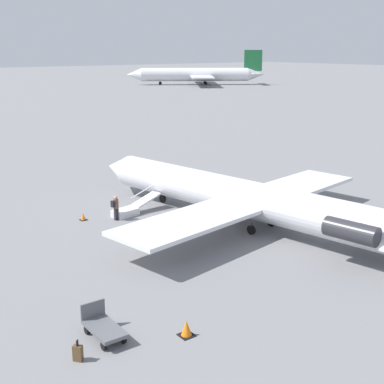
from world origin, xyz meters
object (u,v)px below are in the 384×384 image
at_px(airplane_taxiing_distant, 198,74).
at_px(suitcase, 78,353).
at_px(boarding_stairs, 130,210).
at_px(luggage_cart, 103,327).
at_px(passenger, 116,206).
at_px(airplane_main, 246,198).

height_order(airplane_taxiing_distant, suitcase, airplane_taxiing_distant).
height_order(boarding_stairs, suitcase, boarding_stairs).
relative_size(airplane_taxiing_distant, luggage_cart, 17.66).
distance_m(passenger, luggage_cart, 15.60).
xyz_separation_m(airplane_main, luggage_cart, (-7.06, 14.37, -1.47)).
height_order(airplane_main, airplane_taxiing_distant, airplane_taxiing_distant).
height_order(passenger, suitcase, passenger).
bearing_deg(airplane_main, suitcase, 107.20).
xyz_separation_m(airplane_taxiing_distant, boarding_stairs, (-106.48, 87.77, -2.86)).
distance_m(airplane_taxiing_distant, luggage_cart, 154.72).
xyz_separation_m(airplane_main, boarding_stairs, (6.81, 4.97, -1.57)).
bearing_deg(luggage_cart, passenger, -29.95).
xyz_separation_m(passenger, suitcase, (-14.33, 9.61, -0.67)).
bearing_deg(airplane_main, passenger, 35.71).
bearing_deg(luggage_cart, boarding_stairs, -33.12).
distance_m(boarding_stairs, passenger, 1.61).
relative_size(luggage_cart, suitcase, 2.52).
relative_size(boarding_stairs, suitcase, 4.69).
height_order(passenger, luggage_cart, passenger).
relative_size(boarding_stairs, passenger, 2.37).
distance_m(passenger, suitcase, 17.27).
xyz_separation_m(airplane_taxiing_distant, passenger, (-106.99, 89.16, -2.22)).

